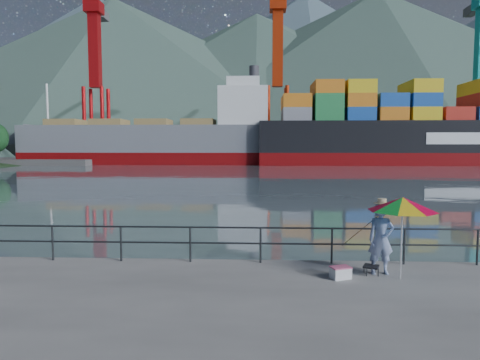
# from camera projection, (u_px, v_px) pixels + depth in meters

# --- Properties ---
(harbor_water) EXTENTS (500.00, 280.00, 0.00)m
(harbor_water) POSITION_uv_depth(u_px,v_px,m) (256.00, 155.00, 139.91)
(harbor_water) COLOR #526168
(harbor_water) RESTS_ON ground
(far_dock) EXTENTS (200.00, 40.00, 0.40)m
(far_dock) POSITION_uv_depth(u_px,v_px,m) (296.00, 159.00, 102.64)
(far_dock) COLOR #514F4C
(far_dock) RESTS_ON ground
(guardrail) EXTENTS (22.00, 0.06, 1.03)m
(guardrail) POSITION_uv_depth(u_px,v_px,m) (225.00, 244.00, 12.11)
(guardrail) COLOR #2D3033
(guardrail) RESTS_ON ground
(mountains) EXTENTS (600.00, 332.80, 80.00)m
(mountains) POSITION_uv_depth(u_px,v_px,m) (335.00, 80.00, 212.80)
(mountains) COLOR #385147
(mountains) RESTS_ON ground
(port_cranes) EXTENTS (116.00, 28.00, 38.40)m
(port_cranes) POSITION_uv_depth(u_px,v_px,m) (399.00, 86.00, 91.49)
(port_cranes) COLOR red
(port_cranes) RESTS_ON ground
(container_stacks) EXTENTS (58.00, 5.40, 7.80)m
(container_stacks) POSITION_uv_depth(u_px,v_px,m) (394.00, 147.00, 101.81)
(container_stacks) COLOR red
(container_stacks) RESTS_ON ground
(fisherman) EXTENTS (0.68, 0.47, 1.82)m
(fisherman) POSITION_uv_depth(u_px,v_px,m) (381.00, 239.00, 10.99)
(fisherman) COLOR #304E8C
(fisherman) RESTS_ON ground
(beach_umbrella) EXTENTS (2.15, 2.15, 2.05)m
(beach_umbrella) POSITION_uv_depth(u_px,v_px,m) (403.00, 204.00, 10.48)
(beach_umbrella) COLOR white
(beach_umbrella) RESTS_ON ground
(folding_stool) EXTENTS (0.48, 0.48, 0.24)m
(folding_stool) POSITION_uv_depth(u_px,v_px,m) (371.00, 270.00, 10.97)
(folding_stool) COLOR black
(folding_stool) RESTS_ON ground
(cooler_bag) EXTENTS (0.54, 0.45, 0.27)m
(cooler_bag) POSITION_uv_depth(u_px,v_px,m) (341.00, 273.00, 10.66)
(cooler_bag) COLOR silver
(cooler_bag) RESTS_ON ground
(fishing_rod) EXTENTS (0.70, 1.72, 1.30)m
(fishing_rod) POSITION_uv_depth(u_px,v_px,m) (359.00, 262.00, 12.21)
(fishing_rod) COLOR black
(fishing_rod) RESTS_ON ground
(bulk_carrier) EXTENTS (50.61, 8.76, 14.50)m
(bulk_carrier) POSITION_uv_depth(u_px,v_px,m) (169.00, 141.00, 81.00)
(bulk_carrier) COLOR #6A0608
(bulk_carrier) RESTS_ON ground
(container_ship) EXTENTS (67.05, 11.17, 18.10)m
(container_ship) POSITION_uv_depth(u_px,v_px,m) (452.00, 132.00, 78.20)
(container_ship) COLOR #6A0608
(container_ship) RESTS_ON ground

